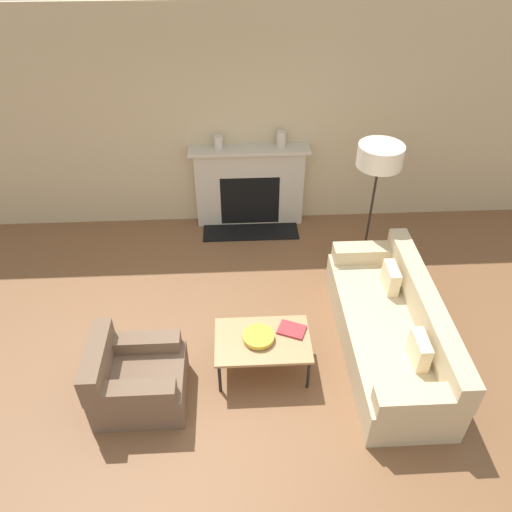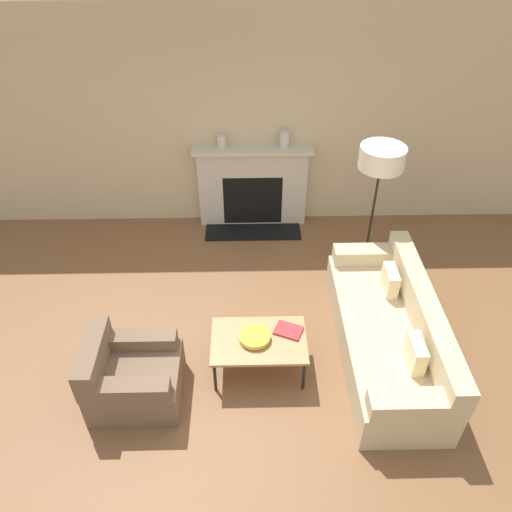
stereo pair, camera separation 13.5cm
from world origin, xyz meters
TOP-DOWN VIEW (x-y plane):
  - ground_plane at (0.00, 0.00)m, footprint 18.00×18.00m
  - wall_back at (0.00, 2.93)m, footprint 18.00×0.06m
  - fireplace at (0.14, 2.78)m, footprint 1.59×0.59m
  - couch at (1.51, 0.31)m, footprint 0.88×2.24m
  - armchair_near at (-1.07, -0.16)m, footprint 0.85×0.76m
  - coffee_table at (0.16, 0.14)m, footprint 0.94×0.62m
  - bowl at (0.12, 0.14)m, footprint 0.31×0.31m
  - book at (0.46, 0.24)m, footprint 0.32×0.28m
  - floor_lamp at (1.57, 1.82)m, footprint 0.52×0.52m
  - mantel_vase_left at (-0.26, 2.80)m, footprint 0.11×0.11m
  - mantel_vase_center_left at (0.56, 2.80)m, footprint 0.12×0.12m

SIDE VIEW (x-z plane):
  - ground_plane at x=0.00m, z-range 0.00..0.00m
  - armchair_near at x=-1.07m, z-range -0.08..0.64m
  - couch at x=1.51m, z-range -0.09..0.69m
  - coffee_table at x=0.16m, z-range 0.18..0.60m
  - book at x=0.46m, z-range 0.42..0.45m
  - bowl at x=0.12m, z-range 0.43..0.49m
  - fireplace at x=0.14m, z-range -0.01..1.15m
  - mantel_vase_left at x=-0.26m, z-range 1.17..1.34m
  - mantel_vase_center_left at x=0.56m, z-range 1.17..1.38m
  - floor_lamp at x=1.57m, z-range 0.61..2.25m
  - wall_back at x=0.00m, z-range 0.00..2.90m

